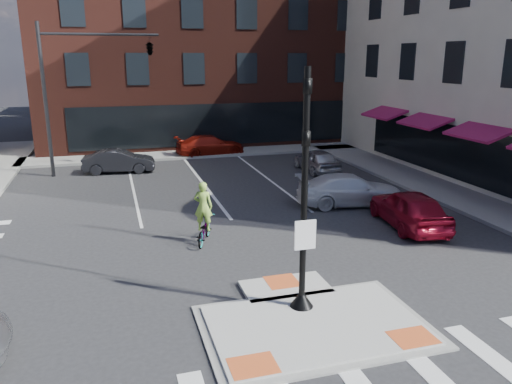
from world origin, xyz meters
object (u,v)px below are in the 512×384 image
object	(u,v)px
bg_car_red	(210,145)
bg_car_dark	(119,161)
white_pickup	(350,190)
bg_car_silver	(317,160)
cyclist	(204,222)
red_sedan	(409,208)

from	to	relation	value
bg_car_red	bg_car_dark	bearing A→B (deg)	115.46
white_pickup	bg_car_silver	distance (m)	6.51
bg_car_silver	cyclist	world-z (taller)	cyclist
bg_car_red	cyclist	distance (m)	15.97
bg_car_dark	bg_car_red	size ratio (longest dim) A/B	0.87
cyclist	bg_car_dark	bearing A→B (deg)	-55.63
bg_car_dark	bg_car_red	world-z (taller)	bg_car_red
white_pickup	cyclist	world-z (taller)	cyclist
bg_car_silver	bg_car_dark	bearing A→B (deg)	-17.00
bg_car_silver	cyclist	size ratio (longest dim) A/B	1.74
red_sedan	bg_car_dark	world-z (taller)	red_sedan
white_pickup	bg_car_silver	bearing A→B (deg)	-1.69
bg_car_silver	bg_car_red	bearing A→B (deg)	-55.03
cyclist	white_pickup	bearing A→B (deg)	-136.07
bg_car_red	cyclist	size ratio (longest dim) A/B	2.05
white_pickup	red_sedan	bearing A→B (deg)	-157.82
red_sedan	white_pickup	size ratio (longest dim) A/B	0.92
red_sedan	cyclist	bearing A→B (deg)	2.77
bg_car_silver	bg_car_red	xyz separation A→B (m)	(-4.80, 6.47, 0.00)
red_sedan	bg_car_dark	xyz separation A→B (m)	(-10.33, 12.65, -0.09)
bg_car_dark	bg_car_silver	size ratio (longest dim) A/B	1.02
bg_car_dark	cyclist	world-z (taller)	cyclist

